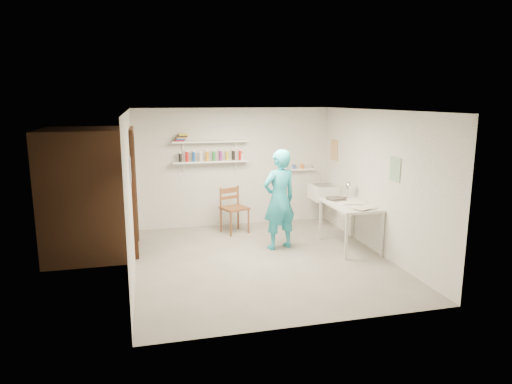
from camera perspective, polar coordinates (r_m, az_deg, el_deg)
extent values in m
cube|color=slate|center=(7.51, 0.74, -8.55)|extent=(4.00, 4.50, 0.02)
cube|color=silver|center=(7.05, 0.80, 10.25)|extent=(4.00, 4.50, 0.02)
cube|color=silver|center=(9.35, -2.75, 3.11)|extent=(4.00, 0.02, 2.40)
cube|color=silver|center=(5.09, 7.26, -4.16)|extent=(4.00, 0.02, 2.40)
cube|color=silver|center=(6.96, -15.46, -0.23)|extent=(0.02, 4.50, 2.40)
cube|color=silver|center=(7.93, 14.97, 1.20)|extent=(0.02, 4.50, 2.40)
cube|color=black|center=(8.03, -15.08, -0.13)|extent=(0.02, 0.90, 2.00)
cube|color=brown|center=(8.06, -20.14, -0.03)|extent=(1.40, 1.50, 2.10)
cube|color=brown|center=(7.89, -15.33, 7.36)|extent=(0.06, 1.05, 0.10)
cube|color=brown|center=(7.54, -14.98, -0.87)|extent=(0.06, 0.10, 2.00)
cube|color=brown|center=(8.52, -14.90, 0.53)|extent=(0.06, 0.10, 2.00)
cube|color=white|center=(9.12, -5.69, 3.81)|extent=(1.50, 0.22, 0.03)
cube|color=white|center=(9.08, -5.74, 6.31)|extent=(1.50, 0.22, 0.03)
cube|color=white|center=(9.63, 5.27, 2.84)|extent=(0.70, 0.14, 0.03)
cube|color=#334C7F|center=(6.95, -15.42, 2.69)|extent=(0.01, 0.28, 0.36)
cube|color=#995933|center=(9.47, 9.72, 5.20)|extent=(0.01, 0.34, 0.42)
cube|color=#3F724C|center=(7.40, 16.98, 2.73)|extent=(0.01, 0.30, 0.38)
cube|color=white|center=(9.41, 8.46, -0.04)|extent=(0.48, 0.60, 0.30)
imported|color=#24A2B7|center=(7.86, 2.93, -0.95)|extent=(0.73, 0.58, 1.74)
cylinder|color=beige|center=(8.02, 2.93, 1.41)|extent=(0.31, 0.12, 0.31)
cube|color=brown|center=(8.86, -2.70, -2.03)|extent=(0.58, 0.57, 0.98)
cube|color=silver|center=(8.13, 11.61, -4.18)|extent=(0.72, 1.19, 0.79)
sphere|color=white|center=(8.50, 11.60, 0.77)|extent=(0.15, 0.15, 0.15)
cylinder|color=black|center=(9.04, -9.66, 4.27)|extent=(0.06, 0.06, 0.17)
cylinder|color=red|center=(9.05, -8.78, 4.31)|extent=(0.06, 0.06, 0.17)
cylinder|color=blue|center=(9.07, -7.89, 4.34)|extent=(0.06, 0.06, 0.17)
cylinder|color=white|center=(9.08, -7.01, 4.38)|extent=(0.06, 0.06, 0.17)
cylinder|color=orange|center=(9.10, -6.14, 4.41)|extent=(0.06, 0.06, 0.17)
cylinder|color=#268C3F|center=(9.12, -5.26, 4.45)|extent=(0.06, 0.06, 0.17)
cylinder|color=#8C268C|center=(9.14, -4.39, 4.48)|extent=(0.06, 0.06, 0.17)
cylinder|color=gold|center=(9.17, -3.53, 4.51)|extent=(0.06, 0.06, 0.17)
cylinder|color=black|center=(9.19, -2.67, 4.54)|extent=(0.06, 0.06, 0.17)
cylinder|color=red|center=(9.22, -1.81, 4.57)|extent=(0.06, 0.06, 0.17)
cube|color=red|center=(9.01, -9.54, 6.35)|extent=(0.18, 0.14, 0.03)
cube|color=#1933A5|center=(9.01, -9.42, 6.54)|extent=(0.18, 0.14, 0.03)
cube|color=orange|center=(9.01, -9.30, 6.72)|extent=(0.18, 0.14, 0.03)
cube|color=black|center=(9.01, -9.18, 6.90)|extent=(0.18, 0.14, 0.03)
cube|color=yellow|center=(9.01, -9.06, 7.08)|extent=(0.18, 0.14, 0.03)
cylinder|color=silver|center=(9.56, 4.11, 3.15)|extent=(0.07, 0.07, 0.09)
cylinder|color=#335999|center=(9.60, 4.89, 3.18)|extent=(0.07, 0.07, 0.09)
cylinder|color=orange|center=(9.65, 5.66, 3.21)|extent=(0.07, 0.07, 0.09)
cylinder|color=#999999|center=(9.69, 6.43, 3.23)|extent=(0.07, 0.07, 0.09)
cube|color=silver|center=(8.04, 11.72, -1.44)|extent=(0.30, 0.22, 0.00)
cube|color=#4C4742|center=(8.04, 11.73, -1.41)|extent=(0.30, 0.22, 0.00)
cube|color=beige|center=(8.04, 11.73, -1.38)|extent=(0.30, 0.22, 0.00)
cube|color=#383330|center=(8.03, 11.73, -1.36)|extent=(0.30, 0.22, 0.00)
cube|color=silver|center=(8.03, 11.73, -1.33)|extent=(0.30, 0.22, 0.00)
cube|color=silver|center=(8.03, 11.73, -1.30)|extent=(0.30, 0.22, 0.00)
cube|color=#4C4742|center=(8.03, 11.73, -1.27)|extent=(0.30, 0.22, 0.00)
cube|color=beige|center=(8.03, 11.73, -1.24)|extent=(0.30, 0.22, 0.00)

